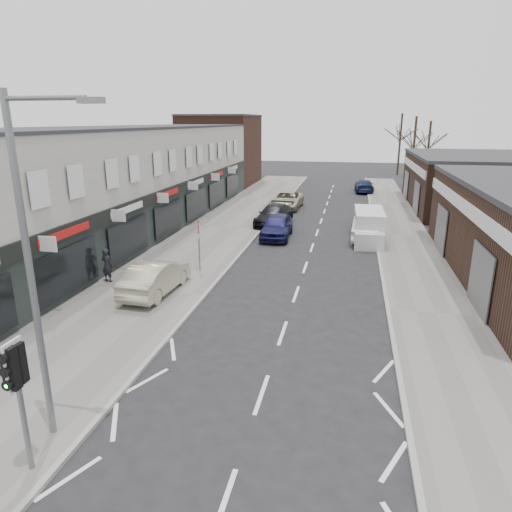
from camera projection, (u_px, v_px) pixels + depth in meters
The scene contains 21 objects.
ground at pixel (246, 440), 11.14m from camera, with size 160.00×160.00×0.00m, color black.
pavement_left at pixel (224, 227), 33.09m from camera, with size 5.50×64.00×0.12m, color slate.
pavement_right at pixel (403, 236), 30.63m from camera, with size 3.50×64.00×0.12m, color slate.
shop_terrace_left at pixel (117, 181), 31.08m from camera, with size 8.00×41.00×7.10m, color beige.
brick_block_far at pixel (221, 151), 54.87m from camera, with size 8.00×10.00×8.00m, color #44271D.
right_unit_far at pixel (472, 183), 39.94m from camera, with size 10.00×16.00×4.50m, color #362218.
tree_far_a at pixel (410, 186), 54.40m from camera, with size 3.60×3.60×8.00m, color #382D26, non-canonical shape.
tree_far_b at pixel (425, 180), 59.54m from camera, with size 3.60×3.60×7.50m, color #382D26, non-canonical shape.
tree_far_c at pixel (397, 175), 65.76m from camera, with size 3.60×3.60×8.50m, color #382D26, non-canonical shape.
traffic_light at pixel (16, 377), 9.43m from camera, with size 0.28×0.60×3.10m.
street_lamp at pixel (35, 258), 9.96m from camera, with size 2.23×0.22×8.00m.
warning_sign at pixel (199, 231), 22.79m from camera, with size 0.12×0.80×2.70m.
white_van at pixel (369, 226), 29.44m from camera, with size 1.90×5.12×1.98m.
sedan_on_pavement at pixel (156, 277), 20.19m from camera, with size 1.54×4.41×1.45m, color #ABA488.
pedestrian at pixel (107, 265), 21.56m from camera, with size 0.60×0.39×1.63m, color black.
parked_car_left_a at pixel (277, 226), 30.25m from camera, with size 1.86×4.62×1.57m, color #161746.
parked_car_left_b at pixel (274, 215), 33.91m from camera, with size 2.08×5.12×1.49m, color black.
parked_car_left_c at pixel (287, 200), 40.39m from camera, with size 2.45×5.30×1.47m, color #AEA98B.
parked_car_right_a at pixel (367, 228), 29.60m from camera, with size 1.64×4.69×1.55m, color silver.
parked_car_right_b at pixel (368, 215), 33.71m from camera, with size 1.92×4.77×1.62m, color black.
parked_car_right_c at pixel (364, 186), 49.63m from camera, with size 1.91×4.71×1.37m, color #142140.
Camera 1 is at (2.17, -9.14, 7.49)m, focal length 32.00 mm.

